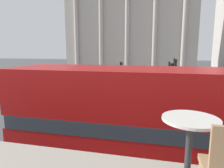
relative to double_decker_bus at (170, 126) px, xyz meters
The scene contains 9 objects.
double_decker_bus is the anchor object (origin of this frame).
cafe_dining_table 4.53m from the double_decker_bus, 90.98° to the right, with size 0.60×0.60×0.73m.
plaza_building_left 44.16m from the double_decker_bus, 99.63° to the left, with size 29.23×12.24×24.90m.
traffic_light_near 6.18m from the double_decker_bus, 87.48° to the left, with size 0.42×0.24×4.11m.
traffic_light_mid 14.55m from the double_decker_bus, 85.54° to the left, with size 0.42×0.24×4.02m.
traffic_light_far 20.57m from the double_decker_bus, 105.06° to the left, with size 0.42×0.24×3.30m.
car_navy 13.04m from the double_decker_bus, 68.74° to the left, with size 4.20×1.93×1.35m.
pedestrian_blue 23.74m from the double_decker_bus, 114.74° to the left, with size 0.32×0.32×1.59m.
pedestrian_white 28.72m from the double_decker_bus, 83.12° to the left, with size 0.32×0.32×1.79m.
Camera 1 is at (0.73, -2.52, 4.78)m, focal length 32.00 mm.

